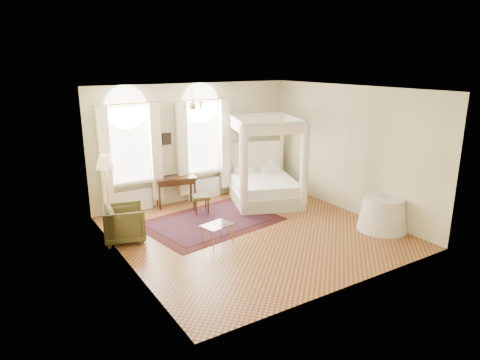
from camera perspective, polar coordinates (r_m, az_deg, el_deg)
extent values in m
plane|color=#AF6B32|center=(10.14, 1.75, -6.92)|extent=(6.00, 6.00, 0.00)
plane|color=beige|center=(12.18, -6.08, 4.96)|extent=(6.00, 0.00, 6.00)
plane|color=beige|center=(7.42, 14.85, -2.47)|extent=(6.00, 0.00, 6.00)
plane|color=beige|center=(8.39, -15.45, -0.43)|extent=(0.00, 6.00, 6.00)
plane|color=beige|center=(11.54, 14.34, 3.96)|extent=(0.00, 6.00, 6.00)
plane|color=white|center=(9.38, 1.92, 12.03)|extent=(6.00, 6.00, 0.00)
cube|color=silver|center=(11.43, -14.63, 4.60)|extent=(1.10, 0.04, 1.90)
cylinder|color=silver|center=(11.30, -14.97, 9.33)|extent=(1.10, 0.04, 1.10)
cube|color=white|center=(11.57, -14.16, -0.28)|extent=(1.32, 0.24, 0.08)
cube|color=white|center=(11.15, -17.55, 2.79)|extent=(0.28, 0.14, 2.60)
cube|color=white|center=(11.54, -11.12, 3.65)|extent=(0.28, 0.14, 2.60)
cube|color=white|center=(11.74, -14.03, -2.65)|extent=(1.00, 0.12, 0.58)
cube|color=silver|center=(12.21, -5.19, 5.73)|extent=(1.10, 0.04, 1.90)
cylinder|color=silver|center=(12.09, -5.31, 10.17)|extent=(1.10, 0.04, 1.10)
cube|color=white|center=(12.34, -4.89, 1.14)|extent=(1.32, 0.24, 0.08)
cube|color=white|center=(11.82, -7.69, 4.09)|extent=(0.28, 0.14, 2.60)
cube|color=white|center=(12.42, -2.05, 4.78)|extent=(0.28, 0.14, 2.60)
cube|color=white|center=(12.50, -4.88, -1.11)|extent=(1.00, 0.12, 0.58)
cylinder|color=gold|center=(9.99, -6.40, 11.01)|extent=(0.02, 0.02, 0.40)
sphere|color=gold|center=(10.01, -6.36, 9.76)|extent=(0.16, 0.16, 0.16)
sphere|color=beige|center=(10.10, -5.23, 10.24)|extent=(0.07, 0.07, 0.07)
sphere|color=beige|center=(10.22, -6.28, 10.27)|extent=(0.07, 0.07, 0.07)
sphere|color=beige|center=(10.13, -7.42, 10.19)|extent=(0.07, 0.07, 0.07)
sphere|color=beige|center=(9.91, -7.53, 10.07)|extent=(0.07, 0.07, 0.07)
sphere|color=beige|center=(9.78, -6.46, 10.03)|extent=(0.07, 0.07, 0.07)
sphere|color=beige|center=(9.88, -5.30, 10.12)|extent=(0.07, 0.07, 0.07)
cube|color=black|center=(11.77, -9.77, 5.44)|extent=(0.26, 0.03, 0.32)
cube|color=black|center=(12.79, -0.18, 6.92)|extent=(0.22, 0.03, 0.26)
cube|color=beige|center=(12.26, 3.18, -1.98)|extent=(2.38, 2.63, 0.37)
cube|color=white|center=(12.16, 3.20, -0.50)|extent=(2.25, 2.49, 0.29)
cube|color=white|center=(13.03, 2.03, 2.48)|extent=(1.67, 0.68, 1.23)
cube|color=beige|center=(12.78, -1.48, 3.41)|extent=(0.12, 0.12, 2.36)
cube|color=beige|center=(13.17, 5.50, 3.71)|extent=(0.12, 0.12, 2.36)
cube|color=beige|center=(10.84, 0.51, 1.18)|extent=(0.12, 0.12, 2.36)
cube|color=beige|center=(11.30, 8.59, 1.60)|extent=(0.12, 0.12, 2.36)
cube|color=beige|center=(12.76, 2.12, 8.77)|extent=(1.67, 0.68, 0.08)
cube|color=beige|center=(10.81, 4.77, 7.48)|extent=(1.67, 0.68, 0.08)
cube|color=beige|center=(11.59, -0.58, 8.08)|extent=(0.82, 2.06, 0.08)
cube|color=beige|center=(12.02, 7.11, 8.24)|extent=(0.82, 2.06, 0.08)
cube|color=white|center=(12.78, 2.11, 8.13)|extent=(1.71, 0.66, 0.29)
cube|color=white|center=(10.83, 4.75, 6.73)|extent=(1.71, 0.66, 0.29)
cube|color=white|center=(11.61, -0.58, 7.38)|extent=(0.80, 2.10, 0.29)
cube|color=white|center=(12.04, 7.09, 7.56)|extent=(0.80, 2.10, 0.29)
cylinder|color=white|center=(10.82, 0.52, 1.71)|extent=(0.23, 0.23, 2.16)
cylinder|color=white|center=(11.27, 8.61, 2.10)|extent=(0.23, 0.23, 2.16)
cube|color=#3B1F10|center=(13.46, 3.95, 0.03)|extent=(0.44, 0.41, 0.55)
cylinder|color=gold|center=(13.26, 3.96, 1.49)|extent=(0.13, 0.13, 0.22)
cone|color=beige|center=(13.20, 3.98, 2.42)|extent=(0.31, 0.31, 0.24)
cube|color=#3B1F10|center=(11.80, -8.63, 0.25)|extent=(1.20, 0.79, 0.07)
cube|color=#3B1F10|center=(11.82, -8.61, -0.22)|extent=(1.07, 0.66, 0.11)
cylinder|color=#3B1F10|center=(12.04, -11.03, -1.58)|extent=(0.06, 0.06, 0.77)
cylinder|color=#3B1F10|center=(12.22, -6.54, -1.13)|extent=(0.06, 0.06, 0.77)
cylinder|color=#3B1F10|center=(11.62, -10.66, -2.19)|extent=(0.06, 0.06, 0.77)
cylinder|color=#3B1F10|center=(11.81, -6.02, -1.71)|extent=(0.06, 0.06, 0.77)
imported|color=black|center=(11.60, -9.37, 0.19)|extent=(0.36, 0.25, 0.03)
cube|color=#463E1E|center=(11.23, -5.24, -2.27)|extent=(0.53, 0.53, 0.09)
cylinder|color=#3B1F10|center=(11.13, -5.86, -3.78)|extent=(0.04, 0.04, 0.40)
cylinder|color=#3B1F10|center=(11.19, -4.25, -3.65)|extent=(0.04, 0.04, 0.40)
cylinder|color=#3B1F10|center=(11.43, -6.14, -3.27)|extent=(0.04, 0.04, 0.40)
cylinder|color=#3B1F10|center=(11.48, -4.57, -3.14)|extent=(0.04, 0.04, 0.40)
imported|color=#413C1C|center=(9.88, -15.19, -5.60)|extent=(1.06, 1.04, 0.81)
cube|color=silver|center=(9.38, -3.03, -6.01)|extent=(0.72, 0.57, 0.02)
cylinder|color=gold|center=(9.17, -3.60, -8.02)|extent=(0.03, 0.03, 0.43)
cylinder|color=gold|center=(9.51, -1.00, -7.09)|extent=(0.03, 0.03, 0.43)
cylinder|color=gold|center=(9.43, -5.05, -7.36)|extent=(0.03, 0.03, 0.43)
cylinder|color=gold|center=(9.76, -2.47, -6.49)|extent=(0.03, 0.03, 0.43)
cylinder|color=gold|center=(11.13, -16.95, -5.45)|extent=(0.30, 0.30, 0.03)
cylinder|color=gold|center=(10.89, -17.26, -1.81)|extent=(0.04, 0.04, 1.51)
cone|color=beige|center=(10.69, -17.61, 2.32)|extent=(0.44, 0.44, 0.32)
cube|color=#390D0F|center=(10.76, -3.98, -5.57)|extent=(3.56, 2.80, 0.01)
cube|color=black|center=(10.76, -3.98, -5.54)|extent=(2.98, 2.23, 0.01)
cone|color=#EFE6D0|center=(10.71, 18.51, -4.37)|extent=(1.16, 1.16, 0.75)
cylinder|color=#EFE6D0|center=(10.58, 18.70, -2.35)|extent=(0.95, 0.95, 0.04)
imported|color=black|center=(10.60, 18.02, -2.07)|extent=(0.22, 0.28, 0.02)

